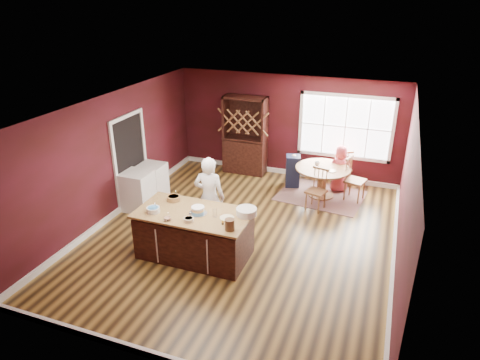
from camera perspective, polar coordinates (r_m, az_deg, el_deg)
name	(u,v)px	position (r m, az deg, el deg)	size (l,w,h in m)	color
room_shell	(242,175)	(8.31, 0.31, 0.63)	(7.00, 7.00, 7.00)	olive
window	(345,127)	(11.15, 13.87, 6.90)	(2.36, 0.10, 1.66)	white
doorway	(131,161)	(10.22, -14.37, 2.47)	(0.08, 1.26, 2.13)	white
kitchen_island	(194,235)	(8.13, -6.09, -7.30)	(2.11, 1.11, 0.92)	black
dining_table	(322,176)	(10.53, 10.92, 0.54)	(1.31, 1.31, 0.75)	brown
baker	(209,197)	(8.58, -4.10, -2.30)	(0.62, 0.41, 1.71)	white
layer_cake	(198,210)	(7.82, -5.63, -4.02)	(0.33, 0.33, 0.14)	white
bowl_blue	(153,210)	(8.00, -11.50, -3.90)	(0.24, 0.24, 0.09)	white
bowl_yellow	(174,198)	(8.35, -8.84, -2.43)	(0.25, 0.25, 0.10)	olive
bowl_pink	(167,219)	(7.69, -9.66, -5.13)	(0.14, 0.14, 0.05)	silver
bowl_olive	(189,220)	(7.60, -6.85, -5.26)	(0.18, 0.18, 0.07)	beige
drinking_glass	(215,213)	(7.68, -3.37, -4.40)	(0.08, 0.08, 0.16)	white
dinner_plate	(227,218)	(7.65, -1.75, -5.08)	(0.26, 0.26, 0.02)	#F6EFCE
white_tub	(246,212)	(7.73, 0.87, -4.24)	(0.38, 0.38, 0.13)	silver
stoneware_crock	(230,225)	(7.25, -1.40, -5.98)	(0.17, 0.17, 0.20)	brown
toy_figurine	(223,222)	(7.45, -2.32, -5.65)	(0.05, 0.05, 0.08)	yellow
rug	(321,196)	(10.74, 10.70, -2.04)	(1.99, 1.54, 0.01)	brown
chair_east	(356,179)	(10.52, 15.16, 0.14)	(0.45, 0.43, 1.08)	olive
chair_south	(316,190)	(9.87, 10.13, -1.27)	(0.42, 0.40, 0.99)	brown
chair_north	(342,167)	(11.28, 13.42, 1.70)	(0.41, 0.39, 0.99)	brown
seated_woman	(340,169)	(10.90, 13.17, 1.50)	(0.58, 0.38, 1.19)	#BC3D48
high_chair	(293,170)	(11.00, 7.04, 1.27)	(0.35, 0.35, 0.86)	#1F2945
toddler	(296,157)	(10.87, 7.47, 3.11)	(0.18, 0.14, 0.26)	#8CA5BF
table_plate	(332,171)	(10.27, 12.12, 1.20)	(0.22, 0.22, 0.02)	beige
table_cup	(317,164)	(10.53, 10.24, 2.17)	(0.12, 0.12, 0.10)	silver
hutch	(245,135)	(11.59, 0.67, 5.97)	(1.16, 0.48, 2.12)	#372110
washer	(138,191)	(10.02, -13.47, -1.44)	(0.62, 0.60, 0.91)	silver
dryer	(152,181)	(10.52, -11.59, -0.15)	(0.59, 0.57, 0.86)	silver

